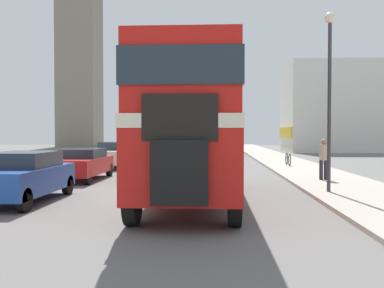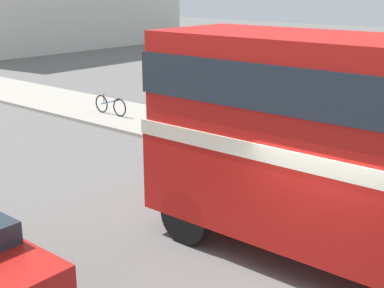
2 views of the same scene
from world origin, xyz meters
name	(u,v)px [view 1 (image 1 of 2)]	position (x,y,z in m)	size (l,w,h in m)	color
ground_plane	(155,196)	(0.00, 0.00, 0.00)	(120.00, 120.00, 0.00)	slate
sidewalk_right	(368,196)	(6.75, 0.00, 0.06)	(3.50, 120.00, 0.12)	#A8A093
double_decker_bus	(192,118)	(1.25, -0.69, 2.51)	(2.55, 9.42, 4.19)	red
bus_distant	(205,128)	(0.97, 27.70, 2.51)	(2.53, 9.37, 4.19)	#1E602D
car_parked_near	(22,176)	(-3.79, -1.29, 0.77)	(1.84, 4.17, 1.48)	#1E479E
car_parked_mid	(83,163)	(-3.82, 4.67, 0.72)	(1.71, 4.34, 1.35)	red
car_parked_far	(115,154)	(-3.94, 11.27, 0.79)	(1.76, 4.58, 1.52)	beige
pedestrian_walking	(324,157)	(6.43, 4.20, 1.07)	(0.34, 0.34, 1.67)	#282833
bicycle_on_pavement	(288,159)	(6.33, 12.14, 0.48)	(0.05, 1.76, 0.78)	black
street_lamp	(330,75)	(5.68, 0.54, 3.96)	(0.36, 0.36, 5.86)	#38383D
church_tower	(79,9)	(-18.71, 50.97, 21.06)	(6.06, 6.06, 41.22)	gray
shop_building_block	(384,108)	(20.70, 34.70, 4.84)	(21.67, 8.31, 9.69)	silver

